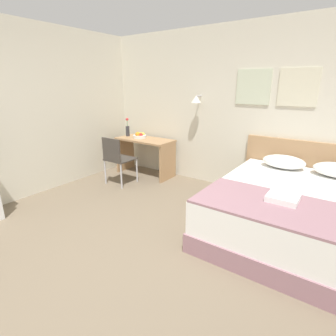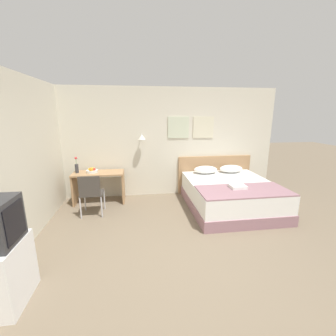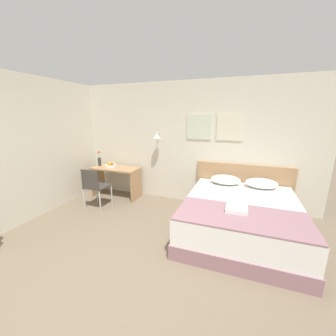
{
  "view_description": "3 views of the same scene",
  "coord_description": "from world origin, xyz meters",
  "px_view_note": "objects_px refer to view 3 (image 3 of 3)",
  "views": [
    {
      "loc": [
        1.7,
        -1.32,
        1.75
      ],
      "look_at": [
        -0.24,
        1.43,
        0.67
      ],
      "focal_mm": 28.0,
      "sensor_mm": 36.0,
      "label": 1
    },
    {
      "loc": [
        -0.69,
        -2.6,
        2.05
      ],
      "look_at": [
        -0.07,
        1.72,
        0.97
      ],
      "focal_mm": 24.0,
      "sensor_mm": 36.0,
      "label": 2
    },
    {
      "loc": [
        1.26,
        -1.52,
        1.92
      ],
      "look_at": [
        -0.09,
        2.16,
        0.93
      ],
      "focal_mm": 22.0,
      "sensor_mm": 36.0,
      "label": 3
    }
  ],
  "objects_px": {
    "bed": "(240,218)",
    "headboard": "(242,187)",
    "throw_blanket": "(241,216)",
    "fruit_bowl": "(111,165)",
    "pillow_left": "(225,180)",
    "desk": "(116,176)",
    "flower_vase": "(99,161)",
    "desk_chair": "(94,185)",
    "folded_towel_near_foot": "(237,208)",
    "pillow_right": "(261,183)"
  },
  "relations": [
    {
      "from": "pillow_right",
      "to": "fruit_bowl",
      "type": "bearing_deg",
      "value": -179.45
    },
    {
      "from": "pillow_right",
      "to": "throw_blanket",
      "type": "distance_m",
      "value": 1.41
    },
    {
      "from": "desk_chair",
      "to": "flower_vase",
      "type": "relative_size",
      "value": 2.34
    },
    {
      "from": "bed",
      "to": "pillow_left",
      "type": "relative_size",
      "value": 3.52
    },
    {
      "from": "pillow_left",
      "to": "desk",
      "type": "distance_m",
      "value": 2.56
    },
    {
      "from": "headboard",
      "to": "throw_blanket",
      "type": "bearing_deg",
      "value": -90.0
    },
    {
      "from": "bed",
      "to": "fruit_bowl",
      "type": "height_order",
      "value": "fruit_bowl"
    },
    {
      "from": "throw_blanket",
      "to": "flower_vase",
      "type": "relative_size",
      "value": 4.7
    },
    {
      "from": "pillow_right",
      "to": "desk_chair",
      "type": "relative_size",
      "value": 0.67
    },
    {
      "from": "fruit_bowl",
      "to": "headboard",
      "type": "bearing_deg",
      "value": 5.76
    },
    {
      "from": "throw_blanket",
      "to": "fruit_bowl",
      "type": "bearing_deg",
      "value": 156.09
    },
    {
      "from": "bed",
      "to": "pillow_right",
      "type": "distance_m",
      "value": 0.93
    },
    {
      "from": "bed",
      "to": "folded_towel_near_foot",
      "type": "bearing_deg",
      "value": -98.28
    },
    {
      "from": "bed",
      "to": "pillow_left",
      "type": "bearing_deg",
      "value": 112.99
    },
    {
      "from": "bed",
      "to": "headboard",
      "type": "height_order",
      "value": "headboard"
    },
    {
      "from": "bed",
      "to": "desk_chair",
      "type": "relative_size",
      "value": 2.36
    },
    {
      "from": "folded_towel_near_foot",
      "to": "flower_vase",
      "type": "height_order",
      "value": "flower_vase"
    },
    {
      "from": "headboard",
      "to": "desk_chair",
      "type": "relative_size",
      "value": 2.21
    },
    {
      "from": "desk_chair",
      "to": "flower_vase",
      "type": "xyz_separation_m",
      "value": [
        -0.42,
        0.75,
        0.34
      ]
    },
    {
      "from": "bed",
      "to": "folded_towel_near_foot",
      "type": "height_order",
      "value": "folded_towel_near_foot"
    },
    {
      "from": "throw_blanket",
      "to": "folded_towel_near_foot",
      "type": "bearing_deg",
      "value": 114.61
    },
    {
      "from": "headboard",
      "to": "folded_towel_near_foot",
      "type": "distance_m",
      "value": 1.51
    },
    {
      "from": "throw_blanket",
      "to": "desk_chair",
      "type": "distance_m",
      "value": 2.99
    },
    {
      "from": "pillow_left",
      "to": "bed",
      "type": "bearing_deg",
      "value": -67.01
    },
    {
      "from": "bed",
      "to": "fruit_bowl",
      "type": "xyz_separation_m",
      "value": [
        -3.02,
        0.75,
        0.47
      ]
    },
    {
      "from": "bed",
      "to": "pillow_left",
      "type": "xyz_separation_m",
      "value": [
        -0.33,
        0.78,
        0.39
      ]
    },
    {
      "from": "throw_blanket",
      "to": "flower_vase",
      "type": "distance_m",
      "value": 3.62
    },
    {
      "from": "throw_blanket",
      "to": "fruit_bowl",
      "type": "relative_size",
      "value": 6.74
    },
    {
      "from": "throw_blanket",
      "to": "pillow_right",
      "type": "bearing_deg",
      "value": 76.46
    },
    {
      "from": "desk_chair",
      "to": "fruit_bowl",
      "type": "relative_size",
      "value": 3.36
    },
    {
      "from": "headboard",
      "to": "pillow_left",
      "type": "bearing_deg",
      "value": -140.47
    },
    {
      "from": "fruit_bowl",
      "to": "desk",
      "type": "bearing_deg",
      "value": -2.78
    },
    {
      "from": "throw_blanket",
      "to": "desk_chair",
      "type": "relative_size",
      "value": 2.01
    },
    {
      "from": "pillow_left",
      "to": "pillow_right",
      "type": "height_order",
      "value": "same"
    },
    {
      "from": "bed",
      "to": "throw_blanket",
      "type": "xyz_separation_m",
      "value": [
        0.0,
        -0.59,
        0.31
      ]
    },
    {
      "from": "fruit_bowl",
      "to": "flower_vase",
      "type": "relative_size",
      "value": 0.7
    },
    {
      "from": "pillow_left",
      "to": "flower_vase",
      "type": "height_order",
      "value": "flower_vase"
    },
    {
      "from": "folded_towel_near_foot",
      "to": "fruit_bowl",
      "type": "relative_size",
      "value": 1.15
    },
    {
      "from": "folded_towel_near_foot",
      "to": "fruit_bowl",
      "type": "distance_m",
      "value": 3.19
    },
    {
      "from": "folded_towel_near_foot",
      "to": "fruit_bowl",
      "type": "bearing_deg",
      "value": 157.96
    },
    {
      "from": "headboard",
      "to": "pillow_right",
      "type": "distance_m",
      "value": 0.47
    },
    {
      "from": "bed",
      "to": "folded_towel_near_foot",
      "type": "xyz_separation_m",
      "value": [
        -0.07,
        -0.45,
        0.35
      ]
    },
    {
      "from": "headboard",
      "to": "folded_towel_near_foot",
      "type": "relative_size",
      "value": 6.44
    },
    {
      "from": "pillow_left",
      "to": "fruit_bowl",
      "type": "bearing_deg",
      "value": -179.32
    },
    {
      "from": "pillow_right",
      "to": "desk_chair",
      "type": "height_order",
      "value": "desk_chair"
    },
    {
      "from": "headboard",
      "to": "throw_blanket",
      "type": "height_order",
      "value": "headboard"
    },
    {
      "from": "bed",
      "to": "headboard",
      "type": "xyz_separation_m",
      "value": [
        0.0,
        1.05,
        0.19
      ]
    },
    {
      "from": "pillow_right",
      "to": "folded_towel_near_foot",
      "type": "xyz_separation_m",
      "value": [
        -0.4,
        -1.23,
        -0.04
      ]
    },
    {
      "from": "pillow_left",
      "to": "throw_blanket",
      "type": "bearing_deg",
      "value": -76.46
    },
    {
      "from": "headboard",
      "to": "flower_vase",
      "type": "height_order",
      "value": "flower_vase"
    }
  ]
}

